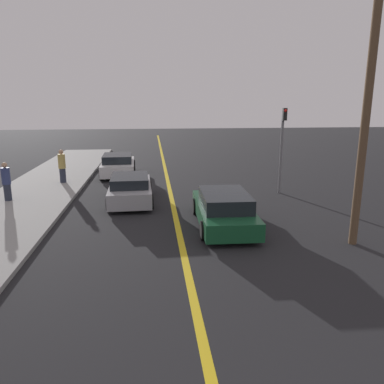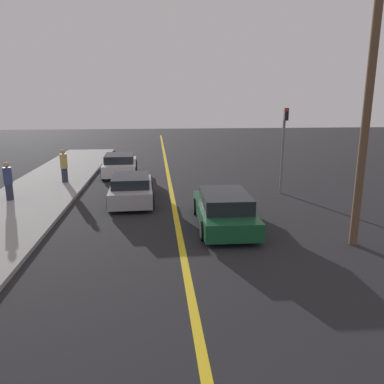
{
  "view_description": "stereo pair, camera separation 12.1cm",
  "coord_description": "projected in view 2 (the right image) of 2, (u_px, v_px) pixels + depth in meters",
  "views": [
    {
      "loc": [
        -0.84,
        -0.41,
        4.26
      ],
      "look_at": [
        0.43,
        11.27,
        1.4
      ],
      "focal_mm": 35.0,
      "sensor_mm": 36.0,
      "label": 1
    },
    {
      "loc": [
        -0.72,
        -0.42,
        4.26
      ],
      "look_at": [
        0.43,
        11.27,
        1.4
      ],
      "focal_mm": 35.0,
      "sensor_mm": 36.0,
      "label": 2
    }
  ],
  "objects": [
    {
      "name": "traffic_light",
      "position": [
        284.0,
        142.0,
        17.2
      ],
      "size": [
        0.18,
        0.4,
        3.96
      ],
      "color": "slate",
      "rests_on": "ground_plane"
    },
    {
      "name": "pedestrian_far_standing",
      "position": [
        64.0,
        166.0,
        19.35
      ],
      "size": [
        0.36,
        0.36,
        1.71
      ],
      "color": "#282D3D",
      "rests_on": "sidewalk_left"
    },
    {
      "name": "road_center_line",
      "position": [
        171.0,
        188.0,
        18.89
      ],
      "size": [
        0.2,
        60.0,
        0.01
      ],
      "color": "gold",
      "rests_on": "ground_plane"
    },
    {
      "name": "car_near_right_lane",
      "position": [
        224.0,
        209.0,
        13.02
      ],
      "size": [
        1.98,
        4.54,
        1.23
      ],
      "rotation": [
        0.0,
        0.0,
        -0.02
      ],
      "color": "#144728",
      "rests_on": "ground_plane"
    },
    {
      "name": "pedestrian_mid_group",
      "position": [
        8.0,
        181.0,
        15.85
      ],
      "size": [
        0.35,
        0.35,
        1.63
      ],
      "color": "#282D3D",
      "rests_on": "sidewalk_left"
    },
    {
      "name": "car_far_distant",
      "position": [
        120.0,
        165.0,
        21.95
      ],
      "size": [
        2.08,
        4.09,
        1.26
      ],
      "rotation": [
        0.0,
        0.0,
        0.04
      ],
      "color": "silver",
      "rests_on": "ground_plane"
    },
    {
      "name": "sidewalk_left",
      "position": [
        33.0,
        197.0,
        16.82
      ],
      "size": [
        3.89,
        32.99,
        0.14
      ],
      "color": "gray",
      "rests_on": "ground_plane"
    },
    {
      "name": "utility_pole",
      "position": [
        366.0,
        117.0,
        10.56
      ],
      "size": [
        0.24,
        0.24,
        7.62
      ],
      "color": "brown",
      "rests_on": "ground_plane"
    },
    {
      "name": "car_ahead_center",
      "position": [
        131.0,
        189.0,
        16.13
      ],
      "size": [
        1.96,
        4.14,
        1.19
      ],
      "rotation": [
        0.0,
        0.0,
        0.03
      ],
      "color": "#9E9EA3",
      "rests_on": "ground_plane"
    }
  ]
}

